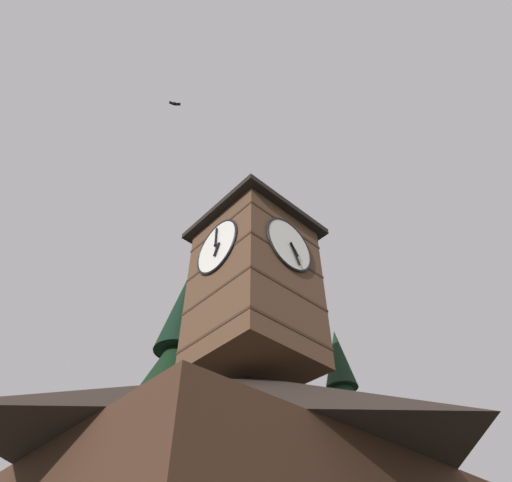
# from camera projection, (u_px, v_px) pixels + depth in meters

# --- Properties ---
(clock_tower) EXTENTS (4.43, 4.43, 8.96)m
(clock_tower) POSITION_uv_depth(u_px,v_px,m) (255.00, 275.00, 16.70)
(clock_tower) COLOR brown
(clock_tower) RESTS_ON building_main
(pine_tree_behind) EXTENTS (7.06, 7.06, 14.61)m
(pine_tree_behind) POSITION_uv_depth(u_px,v_px,m) (161.00, 474.00, 15.21)
(pine_tree_behind) COLOR #473323
(pine_tree_behind) RESTS_ON ground_plane
(flying_bird_high) EXTENTS (0.51, 0.38, 0.11)m
(flying_bird_high) POSITION_uv_depth(u_px,v_px,m) (175.00, 104.00, 19.80)
(flying_bird_high) COLOR black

